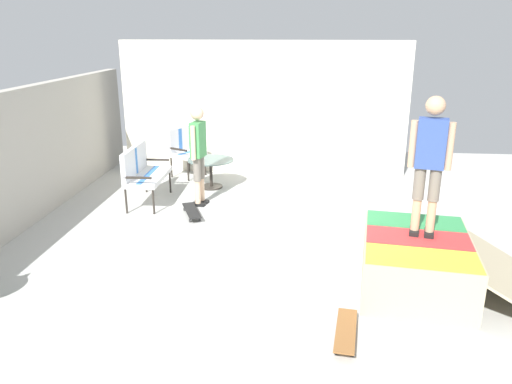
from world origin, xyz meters
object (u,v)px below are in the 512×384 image
Objects in this scene: skate_ramp at (418,262)px; person_skater at (430,157)px; skateboard_spare at (346,331)px; patio_table at (211,168)px; skateboard_by_bench at (192,211)px; patio_bench at (142,169)px; patio_chair_near_house at (184,147)px; person_watching at (198,148)px.

skate_ramp is 1.38× the size of person_skater.
patio_table is at bearing 24.97° from skateboard_spare.
skateboard_by_bench is (2.11, 3.25, -0.23)m from skate_ramp.
patio_bench and patio_chair_near_house have the same top height.
patio_chair_near_house is (4.50, 3.93, 0.29)m from skate_ramp.
patio_bench is 5.14m from skateboard_spare.
skate_ramp is 1.80× the size of patio_bench.
skateboard_by_bench is 1.00× the size of skateboard_spare.
person_skater is 2.02× the size of skateboard_by_bench.
patio_bench is at bearing 89.19° from person_watching.
skateboard_spare is at bearing 143.16° from person_skater.
patio_bench reaches higher than patio_table.
skate_ramp is 4.90m from patio_table.
patio_chair_near_house is 2.54m from skateboard_by_bench.
patio_bench is at bearing 169.48° from patio_chair_near_house.
patio_table is 1.10× the size of skateboard_spare.
patio_table reaches higher than skateboard_spare.
patio_bench is (2.71, 4.26, 0.30)m from skate_ramp.
skateboard_by_bench is at bearing 177.71° from person_watching.
patio_chair_near_house is 0.62× the size of person_skater.
skateboard_by_bench and skateboard_spare have the same top height.
skate_ramp is at bearing -129.91° from person_watching.
skate_ramp reaches higher than patio_table.
person_skater reaches higher than skate_ramp.
skateboard_spare is (-3.87, -2.29, -0.94)m from person_watching.
skate_ramp is 5.98m from patio_chair_near_house.
skateboard_by_bench is (2.00, 3.27, -1.51)m from person_skater.
skate_ramp is 1.28m from person_skater.
person_watching is (-0.01, -1.04, 0.41)m from patio_bench.
patio_table is at bearing -137.76° from patio_chair_near_house.
person_watching reaches higher than skateboard_spare.
skate_ramp is 2.77× the size of skateboard_spare.
patio_chair_near_house is at bearing 41.11° from skate_ramp.
patio_bench is 1.40× the size of patio_table.
patio_bench is 1.46m from patio_table.
skateboard_spare is at bearing -139.43° from patio_bench.
person_skater is 4.12m from skateboard_by_bench.
person_skater reaches higher than patio_chair_near_house.
person_skater is 2.01× the size of skateboard_spare.
patio_bench reaches higher than skate_ramp.
patio_table is 1.62m from skateboard_by_bench.
person_watching is at bearing 30.61° from skateboard_spare.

